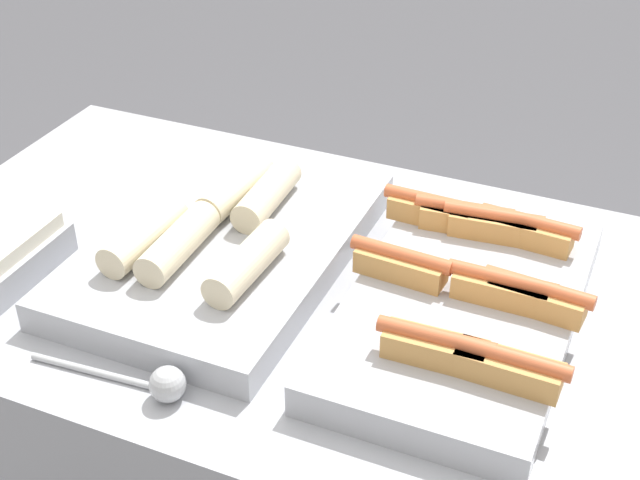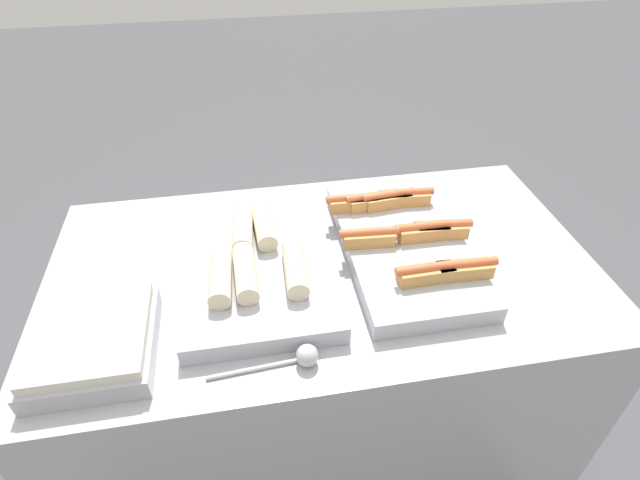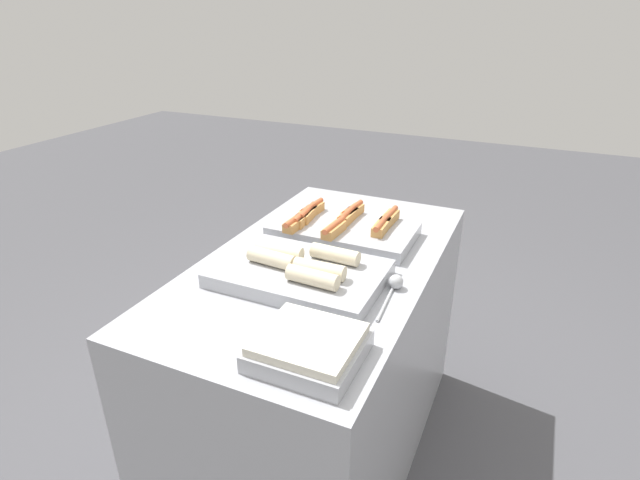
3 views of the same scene
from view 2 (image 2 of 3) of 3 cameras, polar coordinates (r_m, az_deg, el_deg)
The scene contains 6 objects.
ground_plane at distance 2.05m, azimuth 0.23°, elevation -22.67°, with size 12.00×12.00×0.00m, color #4C4C51.
counter at distance 1.66m, azimuth 0.27°, elevation -14.90°, with size 1.42×0.79×0.93m.
tray_hotdogs at distance 1.34m, azimuth 9.53°, elevation -0.20°, with size 0.36×0.56×0.10m.
tray_wraps at distance 1.27m, azimuth -7.28°, elevation -2.49°, with size 0.37×0.55×0.10m.
tray_side_front at distance 1.18m, azimuth -24.48°, elevation -10.62°, with size 0.25×0.27×0.07m.
serving_spoon_near at distance 1.07m, azimuth -2.38°, elevation -13.26°, with size 0.24×0.05×0.05m.
Camera 2 is at (-0.18, -0.97, 1.80)m, focal length 28.00 mm.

